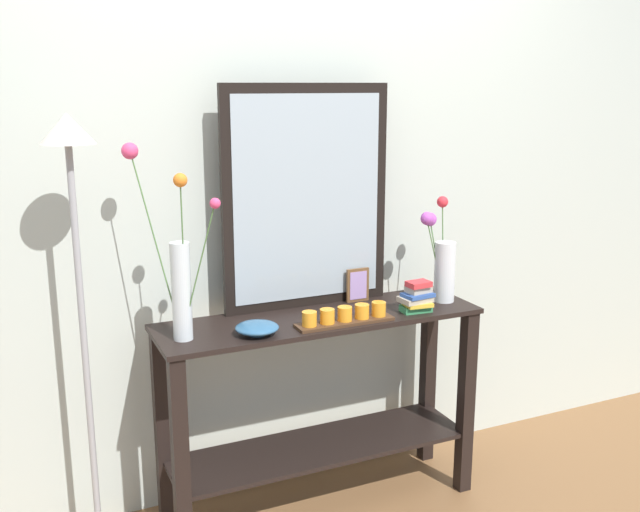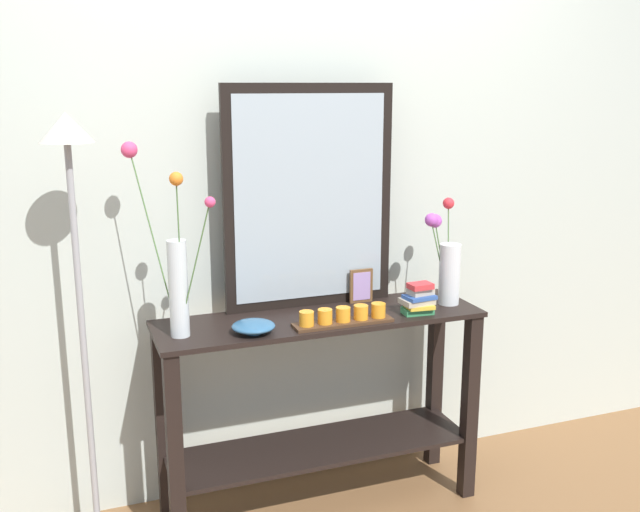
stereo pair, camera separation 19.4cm
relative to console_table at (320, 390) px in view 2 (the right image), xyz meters
name	(u,v)px [view 2 (the right image)]	position (x,y,z in m)	size (l,w,h in m)	color
ground_plane	(320,505)	(0.00, 0.00, -0.52)	(7.00, 6.00, 0.02)	brown
wall_back	(294,176)	(0.00, 0.31, 0.84)	(6.40, 0.08, 2.70)	beige
console_table	(320,390)	(0.00, 0.00, 0.00)	(1.31, 0.37, 0.83)	black
mirror_leaning	(309,198)	(0.01, 0.16, 0.77)	(0.71, 0.03, 0.90)	black
tall_vase_left	(175,268)	(-0.57, -0.03, 0.57)	(0.29, 0.25, 0.70)	silver
vase_right	(447,263)	(0.56, -0.02, 0.49)	(0.15, 0.14, 0.44)	silver
candle_tray	(343,317)	(0.05, -0.12, 0.34)	(0.39, 0.09, 0.07)	#472D1C
picture_frame_small	(361,286)	(0.23, 0.12, 0.39)	(0.10, 0.01, 0.14)	brown
decorative_bowl	(253,326)	(-0.30, -0.10, 0.34)	(0.16, 0.16, 0.05)	#2D5B84
book_stack	(419,299)	(0.38, -0.11, 0.37)	(0.14, 0.10, 0.13)	#388E56
floor_lamp	(77,267)	(-0.89, 0.01, 0.59)	(0.24, 0.24, 1.64)	#9E9EA3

